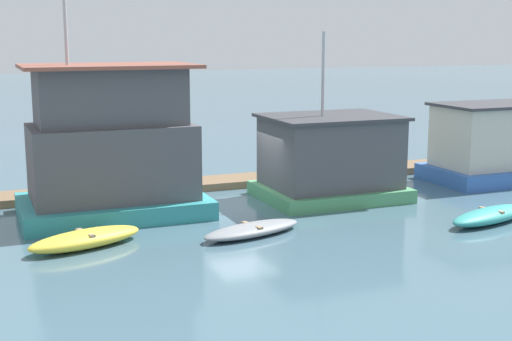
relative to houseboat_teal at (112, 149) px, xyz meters
The scene contains 10 objects.
ground_plane 5.45m from the houseboat_teal, ahead, with size 200.00×200.00×0.00m, color #426070.
dock_walkway 6.29m from the houseboat_teal, 33.34° to the left, with size 42.40×1.77×0.30m, color brown.
houseboat_teal is the anchor object (origin of this frame).
houseboat_green 8.22m from the houseboat_teal, ahead, with size 5.20×4.08×6.29m.
houseboat_blue 16.30m from the houseboat_teal, ahead, with size 5.50×3.61×3.33m.
dinghy_yellow 4.38m from the houseboat_teal, 113.00° to the right, with size 3.71×2.21×0.52m.
dinghy_grey 5.86m from the houseboat_teal, 50.16° to the right, with size 3.70×2.00×0.38m.
dinghy_teal 12.98m from the houseboat_teal, 26.38° to the right, with size 4.00×2.08×0.49m.
mooring_post_far_left 16.80m from the houseboat_teal, ahead, with size 0.30×0.30×1.74m, color brown.
mooring_post_near_right 16.92m from the houseboat_teal, ahead, with size 0.24×0.24×1.60m, color #846B4C.
Camera 1 is at (-9.33, -24.15, 6.12)m, focal length 50.00 mm.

